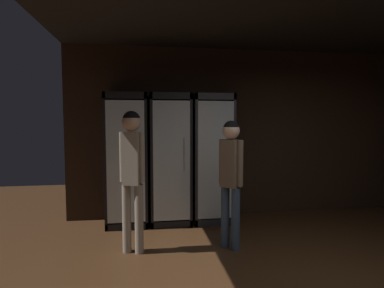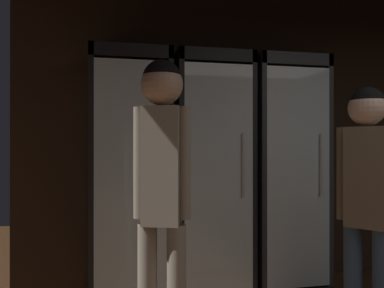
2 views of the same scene
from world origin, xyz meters
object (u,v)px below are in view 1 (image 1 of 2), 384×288
cooler_far_left (127,160)px  shopper_near (132,164)px  cooler_center (211,160)px  cooler_left (170,160)px  shopper_far (231,170)px

cooler_far_left → shopper_near: (0.12, -1.12, 0.09)m
cooler_center → cooler_left: bearing=-179.9°
shopper_near → shopper_far: 1.21m
cooler_center → shopper_near: 1.65m
cooler_far_left → cooler_left: size_ratio=1.00×
cooler_left → cooler_center: (0.67, 0.00, -0.01)m
cooler_left → shopper_far: 1.34m
cooler_left → cooler_far_left: bearing=-180.0°
cooler_far_left → shopper_near: bearing=-83.9°
cooler_far_left → cooler_center: size_ratio=1.00×
cooler_far_left → cooler_left: bearing=0.0°
cooler_left → shopper_far: size_ratio=1.25×
cooler_far_left → cooler_center: (1.33, 0.00, -0.02)m
shopper_near → shopper_far: shopper_near is taller
cooler_left → cooler_center: bearing=0.1°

